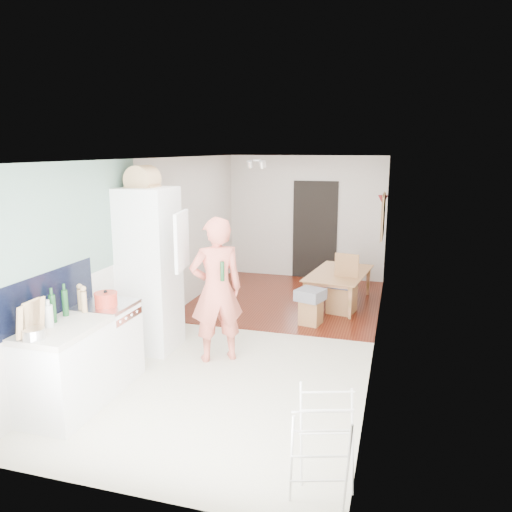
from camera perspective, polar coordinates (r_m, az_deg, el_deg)
The scene contains 32 objects.
room_shell at distance 6.87m, azimuth 0.35°, elevation 0.59°, with size 3.20×7.00×2.50m, color beige, non-canonical shape.
floor at distance 7.23m, azimuth 0.34°, elevation -9.16°, with size 3.20×7.00×0.01m, color beige.
wood_floor_overlay at distance 8.92m, azimuth 3.58°, elevation -4.95°, with size 3.20×3.30×0.01m, color #5E2112.
sage_wall_panel at distance 5.69m, azimuth -21.06°, elevation 3.48°, with size 0.02×3.00×1.30m, color slate.
tile_splashback at distance 5.41m, azimuth -23.93°, elevation -4.78°, with size 0.02×1.90×0.50m, color black.
doorway_recess at distance 10.22m, azimuth 6.74°, elevation 2.92°, with size 0.90×0.04×2.00m, color black.
base_cabinet at distance 5.48m, azimuth -20.93°, elevation -12.33°, with size 0.60×0.90×0.86m, color white.
worktop at distance 5.32m, azimuth -21.31°, elevation -7.80°, with size 0.62×0.92×0.06m, color beige.
range_cooker at distance 6.04m, azimuth -16.65°, elevation -9.62°, with size 0.60×0.60×0.88m, color white.
cooker_top at distance 5.89m, azimuth -16.92°, elevation -5.45°, with size 0.60×0.60×0.04m, color silver.
fridge_housing at distance 6.67m, azimuth -12.07°, elevation -1.58°, with size 0.66×0.66×2.15m, color white.
fridge_door at distance 6.04m, azimuth -8.49°, elevation 1.74°, with size 0.56×0.04×0.70m, color white.
fridge_interior at distance 6.44m, azimuth -9.82°, elevation 2.34°, with size 0.02×0.52×0.66m, color white.
pinboard at distance 8.45m, azimuth 14.33°, elevation 4.46°, with size 0.03×0.90×0.70m, color tan.
pinboard_frame at distance 8.46m, azimuth 14.23°, elevation 4.46°, with size 0.01×0.94×0.74m, color #AE7449.
wall_sconce at distance 9.08m, azimuth 14.30°, elevation 6.24°, with size 0.18×0.18×0.16m, color maroon.
person at distance 6.17m, azimuth -4.56°, elevation -2.40°, with size 0.79×0.52×2.16m, color #E26C59.
dining_table at distance 8.70m, azimuth 9.60°, elevation -3.95°, with size 1.36×0.76×0.48m, color #AE7449.
dining_chair at distance 8.19m, azimuth 9.84°, elevation -3.25°, with size 0.40×0.40×0.95m, color #AE7449, non-canonical shape.
stool at distance 7.66m, azimuth 6.29°, elevation -6.42°, with size 0.30×0.30×0.39m, color #AE7449, non-canonical shape.
grey_drape at distance 7.57m, azimuth 6.23°, elevation -4.42°, with size 0.38×0.38×0.17m, color slate.
drying_rack at distance 4.06m, azimuth 7.66°, elevation -21.05°, with size 0.42×0.38×0.83m, color white, non-canonical shape.
bread_bin at distance 6.56m, azimuth -12.84°, elevation 8.54°, with size 0.37×0.35×0.20m, color tan, non-canonical shape.
red_casserole at distance 5.79m, azimuth -16.78°, elevation -4.76°, with size 0.26×0.26×0.15m, color red.
steel_pan at distance 5.05m, azimuth -24.08°, elevation -8.13°, with size 0.20×0.20×0.10m, color silver.
held_bottle at distance 6.00m, azimuth -3.87°, elevation -1.75°, with size 0.05×0.05×0.24m, color #16411D.
bottle_a at distance 5.41m, azimuth -22.23°, elevation -5.59°, with size 0.07×0.07×0.29m, color #16411D.
bottle_b at distance 5.57m, azimuth -20.99°, elevation -5.04°, with size 0.06×0.06×0.28m, color #16411D.
bottle_c at distance 5.30m, azimuth -22.63°, elevation -6.36°, with size 0.09×0.09×0.22m, color beige.
pepper_mill_front at distance 5.64m, azimuth -19.07°, elevation -4.97°, with size 0.06×0.06×0.23m, color tan.
pepper_mill_back at distance 5.76m, azimuth -19.43°, elevation -4.67°, with size 0.06×0.06×0.22m, color tan.
chopping_boards at distance 5.09m, azimuth -24.36°, elevation -6.50°, with size 0.04×0.26×0.35m, color tan, non-canonical shape.
Camera 1 is at (1.83, -6.48, 2.63)m, focal length 35.00 mm.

